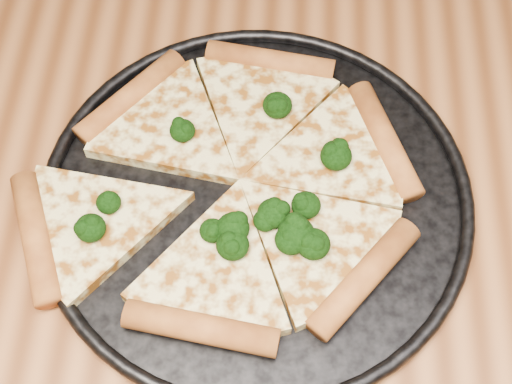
{
  "coord_description": "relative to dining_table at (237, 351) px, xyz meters",
  "views": [
    {
      "loc": [
        0.03,
        -0.22,
        1.34
      ],
      "look_at": [
        0.01,
        0.11,
        0.77
      ],
      "focal_mm": 53.08,
      "sensor_mm": 36.0,
      "label": 1
    }
  ],
  "objects": [
    {
      "name": "pizza_pan",
      "position": [
        0.01,
        0.11,
        0.1
      ],
      "size": [
        0.38,
        0.38,
        0.02
      ],
      "color": "black",
      "rests_on": "dining_table"
    },
    {
      "name": "broccoli_florets",
      "position": [
        0.02,
        0.09,
        0.12
      ],
      "size": [
        0.23,
        0.17,
        0.02
      ],
      "color": "black",
      "rests_on": "pizza"
    },
    {
      "name": "pizza",
      "position": [
        -0.01,
        0.12,
        0.11
      ],
      "size": [
        0.37,
        0.32,
        0.02
      ],
      "rotation": [
        0.0,
        0.0,
        -0.15
      ],
      "color": "beige",
      "rests_on": "pizza_pan"
    },
    {
      "name": "dining_table",
      "position": [
        0.0,
        0.0,
        0.0
      ],
      "size": [
        1.2,
        0.9,
        0.75
      ],
      "color": "#99592F",
      "rests_on": "ground"
    }
  ]
}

